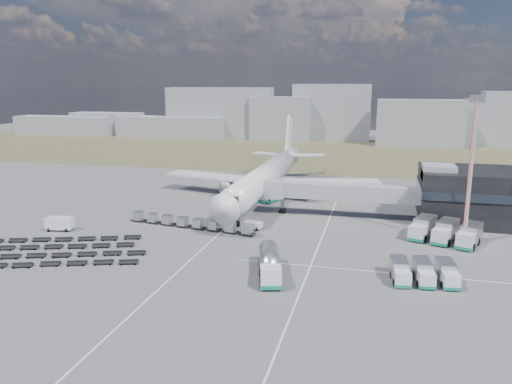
# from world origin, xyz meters

# --- Properties ---
(ground) EXTENTS (420.00, 420.00, 0.00)m
(ground) POSITION_xyz_m (0.00, 0.00, 0.00)
(ground) COLOR #565659
(ground) RESTS_ON ground
(grass_strip) EXTENTS (420.00, 90.00, 0.01)m
(grass_strip) POSITION_xyz_m (0.00, 110.00, 0.01)
(grass_strip) COLOR #48462B
(grass_strip) RESTS_ON ground
(lane_markings) EXTENTS (47.12, 110.00, 0.01)m
(lane_markings) POSITION_xyz_m (9.77, 3.00, 0.01)
(lane_markings) COLOR silver
(lane_markings) RESTS_ON ground
(terminal) EXTENTS (30.40, 16.40, 11.00)m
(terminal) POSITION_xyz_m (47.77, 23.96, 5.25)
(terminal) COLOR black
(terminal) RESTS_ON ground
(jet_bridge) EXTENTS (30.30, 3.80, 7.05)m
(jet_bridge) POSITION_xyz_m (15.90, 20.42, 5.05)
(jet_bridge) COLOR #939399
(jet_bridge) RESTS_ON ground
(airliner) EXTENTS (51.59, 64.53, 17.62)m
(airliner) POSITION_xyz_m (0.00, 32.38, 5.29)
(airliner) COLOR silver
(airliner) RESTS_ON ground
(skyline) EXTENTS (301.50, 27.06, 25.37)m
(skyline) POSITION_xyz_m (1.73, 151.85, 9.71)
(skyline) COLOR gray
(skyline) RESTS_ON ground
(fuel_tanker) EXTENTS (5.57, 11.49, 3.60)m
(fuel_tanker) POSITION_xyz_m (11.01, -13.22, 1.80)
(fuel_tanker) COLOR silver
(fuel_tanker) RESTS_ON ground
(pushback_tug) EXTENTS (3.39, 2.24, 1.44)m
(pushback_tug) POSITION_xyz_m (3.20, 8.00, 0.72)
(pushback_tug) COLOR silver
(pushback_tug) RESTS_ON ground
(utility_van) EXTENTS (4.98, 2.92, 2.47)m
(utility_van) POSITION_xyz_m (-30.60, -1.23, 1.23)
(utility_van) COLOR silver
(utility_van) RESTS_ON ground
(catering_truck) EXTENTS (4.99, 7.30, 3.10)m
(catering_truck) POSITION_xyz_m (1.70, 30.44, 1.59)
(catering_truck) COLOR silver
(catering_truck) RESTS_ON ground
(service_trucks_near) EXTENTS (8.98, 7.21, 2.52)m
(service_trucks_near) POSITION_xyz_m (31.52, -10.13, 1.37)
(service_trucks_near) COLOR silver
(service_trucks_near) RESTS_ON ground
(service_trucks_far) EXTENTS (12.50, 11.05, 3.16)m
(service_trucks_far) POSITION_xyz_m (36.40, 9.08, 1.71)
(service_trucks_far) COLOR silver
(service_trucks_far) RESTS_ON ground
(uld_row) EXTENTS (25.52, 5.52, 1.73)m
(uld_row) POSITION_xyz_m (-8.21, 5.96, 1.03)
(uld_row) COLOR black
(uld_row) RESTS_ON ground
(baggage_dollies) EXTENTS (31.26, 21.92, 0.68)m
(baggage_dollies) POSITION_xyz_m (-24.74, -12.41, 0.34)
(baggage_dollies) COLOR black
(baggage_dollies) RESTS_ON ground
(floodlight_mast) EXTENTS (2.31, 1.88, 24.34)m
(floodlight_mast) POSITION_xyz_m (39.28, 8.11, 12.20)
(floodlight_mast) COLOR #B02D1C
(floodlight_mast) RESTS_ON ground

